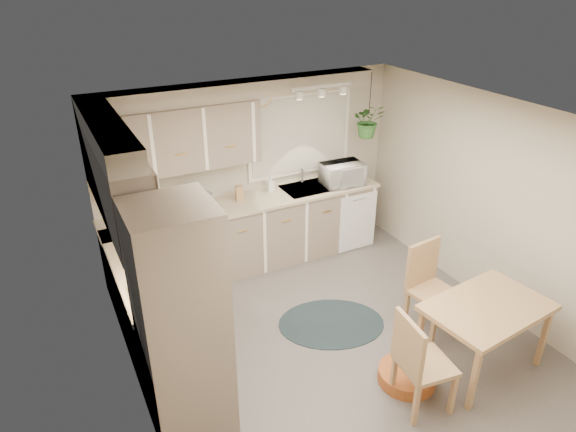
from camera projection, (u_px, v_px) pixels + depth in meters
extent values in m
plane|color=#5E5853|center=(332.00, 338.00, 5.53)|extent=(4.20, 4.20, 0.00)
plane|color=white|center=(343.00, 121.00, 4.46)|extent=(4.20, 4.20, 0.00)
cube|color=#B0A691|center=(251.00, 171.00, 6.67)|extent=(4.00, 0.04, 2.40)
cube|color=#B0A691|center=(508.00, 383.00, 3.31)|extent=(4.00, 0.04, 2.40)
cube|color=#B0A691|center=(128.00, 296.00, 4.18)|extent=(0.04, 4.20, 2.40)
cube|color=#B0A691|center=(487.00, 202.00, 5.80)|extent=(0.04, 4.20, 2.40)
cube|color=gray|center=(150.00, 304.00, 5.33)|extent=(0.60, 1.85, 0.90)
cube|color=gray|center=(248.00, 235.00, 6.68)|extent=(3.60, 0.60, 0.90)
cube|color=tan|center=(145.00, 265.00, 5.13)|extent=(0.64, 1.89, 0.04)
cube|color=tan|center=(247.00, 202.00, 6.46)|extent=(3.64, 0.64, 0.04)
cube|color=gray|center=(182.00, 325.00, 4.08)|extent=(0.65, 0.65, 2.10)
cube|color=silver|center=(220.00, 314.00, 4.21)|extent=(0.02, 0.56, 0.58)
cube|color=gray|center=(116.00, 179.00, 4.77)|extent=(0.35, 2.00, 0.75)
cube|color=gray|center=(175.00, 139.00, 5.84)|extent=(2.00, 0.35, 0.75)
cube|color=#B0A691|center=(105.00, 130.00, 4.55)|extent=(0.30, 2.00, 0.20)
cube|color=#B0A691|center=(238.00, 90.00, 5.98)|extent=(3.60, 0.30, 0.20)
cube|color=silver|center=(161.00, 292.00, 4.66)|extent=(0.52, 0.58, 0.02)
cube|color=silver|center=(153.00, 249.00, 4.45)|extent=(0.40, 0.60, 0.14)
cube|color=silver|center=(300.00, 134.00, 6.75)|extent=(1.40, 0.02, 1.00)
cube|color=white|center=(300.00, 134.00, 6.76)|extent=(1.50, 0.02, 1.10)
cube|color=#A6A9AD|center=(309.00, 191.00, 6.85)|extent=(0.70, 0.48, 0.10)
cube|color=silver|center=(358.00, 222.00, 7.05)|extent=(0.58, 0.02, 0.83)
cube|color=silver|center=(322.00, 86.00, 6.01)|extent=(0.80, 0.04, 0.04)
cylinder|color=gold|center=(261.00, 95.00, 6.27)|extent=(0.30, 0.03, 0.30)
cube|color=tan|center=(482.00, 336.00, 5.00)|extent=(1.24, 0.90, 0.73)
cube|color=tan|center=(426.00, 362.00, 4.50)|extent=(0.51, 0.51, 0.98)
cube|color=tan|center=(435.00, 291.00, 5.44)|extent=(0.53, 0.53, 1.01)
ellipsoid|color=black|center=(331.00, 323.00, 5.75)|extent=(1.43, 1.26, 0.01)
cylinder|color=#9F5A1F|center=(407.00, 376.00, 4.94)|extent=(0.72, 0.72, 0.13)
imported|color=silver|center=(342.00, 172.00, 6.85)|extent=(0.56, 0.33, 0.37)
imported|color=silver|center=(270.00, 187.00, 6.72)|extent=(0.11, 0.21, 0.09)
imported|color=#306629|center=(368.00, 124.00, 6.73)|extent=(0.55, 0.58, 0.35)
cube|color=black|center=(186.00, 201.00, 6.08)|extent=(0.23, 0.25, 0.32)
cube|color=#A6A9AD|center=(200.00, 202.00, 6.19)|extent=(0.34, 0.25, 0.19)
cube|color=tan|center=(239.00, 193.00, 6.43)|extent=(0.10, 0.10, 0.19)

